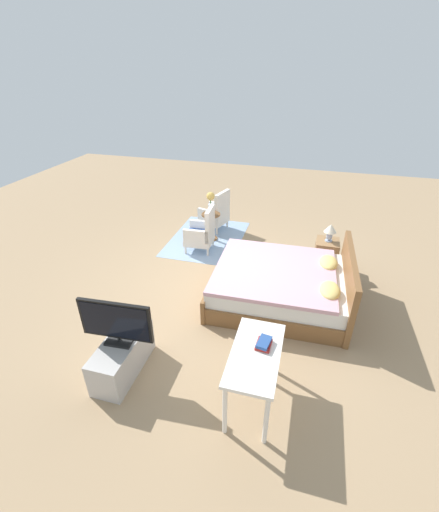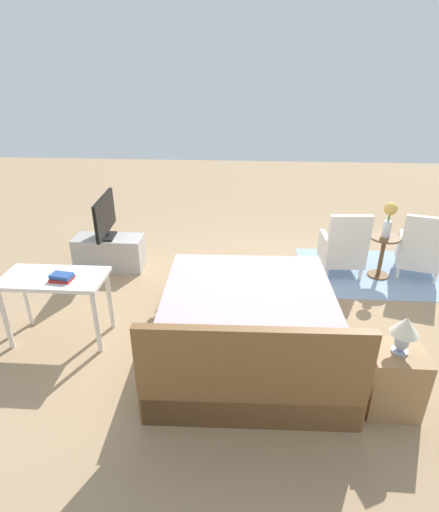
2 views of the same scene
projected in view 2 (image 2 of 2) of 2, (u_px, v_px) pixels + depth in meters
name	position (u px, v px, depth m)	size (l,w,h in m)	color
ground_plane	(247.00, 299.00, 5.02)	(16.00, 16.00, 0.00)	#A38460
floor_rug	(376.00, 272.00, 5.65)	(2.10, 1.50, 0.01)	#8EA8C6
bed	(248.00, 326.00, 4.00)	(1.84, 2.13, 0.96)	brown
armchair_by_window_left	(420.00, 251.00, 5.41)	(0.67, 0.67, 0.92)	white
armchair_by_window_right	(343.00, 249.00, 5.47)	(0.57, 0.57, 0.92)	white
side_table	(382.00, 252.00, 5.41)	(0.40, 0.40, 0.59)	brown
flower_vase	(389.00, 216.00, 5.19)	(0.17, 0.17, 0.48)	silver
nightstand	(392.00, 380.00, 3.33)	(0.44, 0.41, 0.58)	#997047
table_lamp	(405.00, 330.00, 3.11)	(0.22, 0.22, 0.33)	#9EADC6
tv_stand	(110.00, 253.00, 5.70)	(0.96, 0.40, 0.47)	#B7B2AD
tv_flatscreen	(105.00, 217.00, 5.47)	(0.22, 0.88, 0.59)	black
vanity_desk	(55.00, 286.00, 4.06)	(1.04, 0.52, 0.74)	silver
book_stack	(62.00, 277.00, 3.93)	(0.23, 0.17, 0.07)	#AD2823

